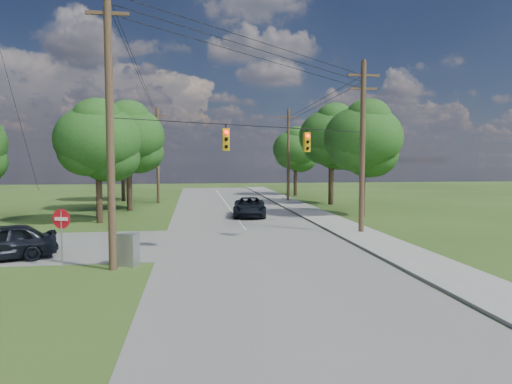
{
  "coord_description": "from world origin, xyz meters",
  "views": [
    {
      "loc": [
        -1.26,
        -18.68,
        4.5
      ],
      "look_at": [
        1.96,
        5.0,
        2.83
      ],
      "focal_mm": 32.0,
      "sensor_mm": 36.0,
      "label": 1
    }
  ],
  "objects": [
    {
      "name": "tree_w_mid",
      "position": [
        -7.0,
        23.0,
        6.58
      ],
      "size": [
        6.4,
        6.4,
        9.22
      ],
      "color": "#483424",
      "rests_on": "ground"
    },
    {
      "name": "car_main_north",
      "position": [
        3.08,
        17.11,
        0.78
      ],
      "size": [
        3.1,
        5.66,
        1.5
      ],
      "primitive_type": "imported",
      "rotation": [
        0.0,
        0.0,
        -0.11
      ],
      "color": "black",
      "rests_on": "main_road"
    },
    {
      "name": "pole_ne",
      "position": [
        8.9,
        8.0,
        5.47
      ],
      "size": [
        2.0,
        0.32,
        10.5
      ],
      "color": "brown",
      "rests_on": "ground"
    },
    {
      "name": "power_lines",
      "position": [
        1.5,
        11.54,
        9.15
      ],
      "size": [
        13.93,
        29.62,
        4.93
      ],
      "color": "black",
      "rests_on": "ground"
    },
    {
      "name": "pole_north_w",
      "position": [
        -5.0,
        30.0,
        5.13
      ],
      "size": [
        2.0,
        0.32,
        10.0
      ],
      "color": "brown",
      "rests_on": "ground"
    },
    {
      "name": "traffic_signals",
      "position": [
        2.55,
        4.43,
        5.5
      ],
      "size": [
        4.91,
        3.27,
        1.05
      ],
      "color": "#E1B00D",
      "rests_on": "ground"
    },
    {
      "name": "tree_w_far",
      "position": [
        -9.0,
        33.0,
        6.25
      ],
      "size": [
        6.0,
        6.0,
        8.73
      ],
      "color": "#483424",
      "rests_on": "ground"
    },
    {
      "name": "tree_e_near",
      "position": [
        12.0,
        16.0,
        6.25
      ],
      "size": [
        6.2,
        6.2,
        8.81
      ],
      "color": "#483424",
      "rests_on": "ground"
    },
    {
      "name": "main_road",
      "position": [
        2.0,
        5.0,
        0.01
      ],
      "size": [
        10.0,
        100.0,
        0.03
      ],
      "primitive_type": "cube",
      "color": "gray",
      "rests_on": "ground"
    },
    {
      "name": "tree_w_near",
      "position": [
        -8.0,
        15.0,
        5.92
      ],
      "size": [
        6.0,
        6.0,
        8.4
      ],
      "color": "#483424",
      "rests_on": "ground"
    },
    {
      "name": "tree_e_far",
      "position": [
        11.5,
        38.0,
        5.92
      ],
      "size": [
        5.8,
        5.8,
        8.32
      ],
      "color": "#483424",
      "rests_on": "ground"
    },
    {
      "name": "pole_sw",
      "position": [
        -4.6,
        0.4,
        6.23
      ],
      "size": [
        2.0,
        0.32,
        12.0
      ],
      "color": "brown",
      "rests_on": "ground"
    },
    {
      "name": "ground",
      "position": [
        0.0,
        0.0,
        0.0
      ],
      "size": [
        140.0,
        140.0,
        0.0
      ],
      "primitive_type": "plane",
      "color": "#2E4C19",
      "rests_on": "ground"
    },
    {
      "name": "tree_e_mid",
      "position": [
        12.5,
        26.0,
        6.91
      ],
      "size": [
        6.6,
        6.6,
        9.64
      ],
      "color": "#483424",
      "rests_on": "ground"
    },
    {
      "name": "pole_north_e",
      "position": [
        8.9,
        30.0,
        5.13
      ],
      "size": [
        2.0,
        0.32,
        10.0
      ],
      "color": "brown",
      "rests_on": "ground"
    },
    {
      "name": "control_cabinet",
      "position": [
        -4.06,
        1.0,
        0.7
      ],
      "size": [
        0.92,
        0.81,
        1.39
      ],
      "primitive_type": "cube",
      "rotation": [
        0.0,
        0.0,
        -0.39
      ],
      "color": "#95979B",
      "rests_on": "ground"
    },
    {
      "name": "do_not_enter_sign",
      "position": [
        -6.74,
        1.0,
        1.8
      ],
      "size": [
        0.79,
        0.32,
        2.48
      ],
      "rotation": [
        0.0,
        0.0,
        -0.36
      ],
      "color": "#95979B",
      "rests_on": "ground"
    },
    {
      "name": "sidewalk_east",
      "position": [
        8.7,
        5.0,
        0.06
      ],
      "size": [
        2.6,
        100.0,
        0.12
      ],
      "primitive_type": "cube",
      "color": "#A3A099",
      "rests_on": "ground"
    }
  ]
}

